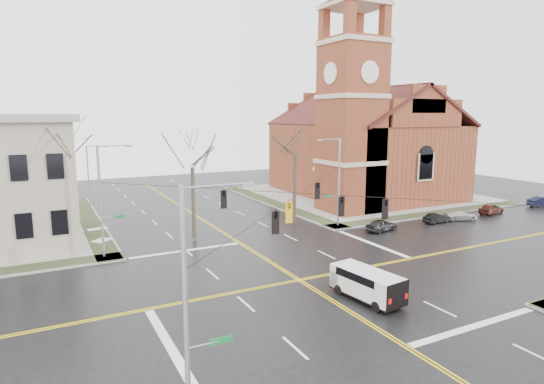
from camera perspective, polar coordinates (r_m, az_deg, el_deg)
name	(u,v)px	position (r m, az deg, el deg)	size (l,w,h in m)	color
ground	(299,280)	(32.52, 3.44, -10.97)	(120.00, 120.00, 0.00)	black
sidewalks	(299,279)	(32.49, 3.44, -10.85)	(80.00, 80.00, 0.17)	gray
road_markings	(299,280)	(32.52, 3.44, -10.96)	(100.00, 100.00, 0.01)	gold
church	(362,137)	(65.05, 11.17, 6.84)	(24.28, 27.48, 27.50)	brown
signal_pole_ne	(338,179)	(46.73, 8.22, 1.57)	(2.75, 0.22, 9.00)	gray
signal_pole_nw	(103,198)	(38.40, -20.47, -0.70)	(2.75, 0.22, 9.00)	gray
signal_pole_sw	(190,304)	(16.56, -10.22, -13.64)	(2.75, 0.22, 9.00)	gray
span_wires	(300,193)	(30.89, 3.55, -0.15)	(23.02, 23.02, 0.03)	black
traffic_signals	(305,206)	(30.46, 4.18, -1.73)	(8.21, 8.26, 1.30)	black
streetlight_north_a	(90,178)	(54.77, -21.90, 1.65)	(2.30, 0.20, 8.00)	gray
streetlight_north_b	(75,162)	(74.59, -23.43, 3.51)	(2.30, 0.20, 8.00)	gray
cargo_van	(364,282)	(29.62, 11.53, -10.98)	(2.52, 5.14, 1.88)	white
parked_car_a	(381,225)	(46.56, 13.56, -4.07)	(1.45, 3.60, 1.23)	black
parked_car_b	(437,218)	(51.80, 20.01, -3.10)	(1.12, 3.20, 1.06)	black
parked_car_c	(460,215)	(54.09, 22.50, -2.73)	(1.48, 3.64, 1.06)	#BABABD
parked_car_d	(491,209)	(58.84, 25.80, -1.90)	(1.50, 3.73, 1.27)	#441A13
parked_car_e	(544,202)	(66.54, 30.97, -1.07)	(1.37, 3.92, 1.29)	black
tree_nw_far	(71,150)	(39.84, -23.95, 4.79)	(4.00, 4.00, 11.95)	#3B3125
tree_nw_near	(192,163)	(41.75, -9.98, 3.65)	(4.00, 4.00, 9.89)	#3B3125
tree_ne	(295,153)	(46.55, 2.86, 4.96)	(4.00, 4.00, 10.53)	#3B3125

